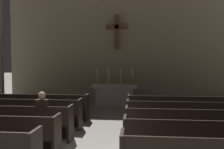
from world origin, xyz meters
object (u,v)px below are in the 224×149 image
Objects in this scene: lone_worshipper at (43,114)px; candlestick_inner_right at (121,79)px; pew_left_row_4 at (22,113)px; pew_right_row_3 at (202,127)px; candlestick_outer_left at (97,79)px; candlestick_inner_left at (108,79)px; pew_left_row_5 at (36,106)px; pew_right_row_4 at (191,116)px; pew_right_row_2 at (217,141)px; candlestick_outer_right at (132,79)px; pew_left_row_3 at (2,122)px; pew_right_row_5 at (183,109)px; altar at (115,95)px.

candlestick_inner_right is at bearing 70.85° from lone_worshipper.
pew_left_row_4 is 1.00× the size of pew_right_row_3.
candlestick_outer_left is 0.55m from candlestick_inner_left.
pew_left_row_5 is 5.39m from pew_right_row_4.
candlestick_inner_left is (-2.94, 6.33, 0.79)m from pew_right_row_2.
candlestick_outer_right reaches higher than pew_left_row_4.
pew_left_row_3 is at bearing -108.93° from candlestick_outer_left.
pew_right_row_5 is (0.00, 1.11, 0.00)m from pew_right_row_4.
candlestick_outer_right is (3.49, 4.10, 0.79)m from pew_left_row_4.
lone_worshipper is at bearing -43.23° from pew_left_row_4.
pew_right_row_3 is 5.85m from altar.
pew_right_row_4 is 4.28m from lone_worshipper.
candlestick_inner_right is 0.55m from candlestick_outer_right.
pew_left_row_5 is 3.88m from candlestick_inner_left.
lone_worshipper is (-1.50, -5.18, 0.16)m from altar.
lone_worshipper is at bearing 164.45° from pew_right_row_2.
candlestick_outer_left is 1.70m from candlestick_outer_right.
pew_left_row_3 is 5.73m from pew_right_row_5.
pew_right_row_3 is at bearing 90.00° from pew_right_row_2.
pew_right_row_3 is at bearing 0.00° from pew_left_row_3.
lone_worshipper is at bearing -114.40° from candlestick_outer_right.
candlestick_inner_left is 0.60× the size of lone_worshipper.
pew_left_row_5 is 4.66m from candlestick_outer_right.
lone_worshipper is at bearing -165.46° from pew_right_row_4.
candlestick_inner_right reaches higher than lone_worshipper.
pew_right_row_5 is at bearing 90.00° from pew_right_row_4.
pew_right_row_5 is at bearing 90.00° from pew_right_row_3.
pew_right_row_2 is at bearing -11.90° from pew_left_row_3.
candlestick_outer_left reaches higher than lone_worshipper.
pew_left_row_4 is 4.88m from altar.
pew_left_row_5 is 4.82× the size of candlestick_inner_right.
pew_right_row_4 is at bearing -60.31° from candlestick_inner_right.
pew_left_row_3 and pew_right_row_3 have the same top height.
pew_left_row_3 is at bearing -157.15° from pew_right_row_5.
pew_left_row_3 is 1.00× the size of pew_right_row_2.
pew_left_row_3 is 1.00× the size of pew_right_row_5.
candlestick_outer_right is (0.85, -0.00, 0.74)m from altar.
pew_right_row_4 is 5.44m from candlestick_outer_left.
pew_left_row_3 is 1.16m from lone_worshipper.
pew_right_row_4 is (5.28, -1.11, 0.00)m from pew_left_row_5.
lone_worshipper is (-4.14, 0.04, 0.22)m from pew_right_row_3.
altar is (-2.64, 5.22, 0.06)m from pew_right_row_3.
pew_right_row_3 is at bearing -60.60° from candlestick_inner_left.
pew_left_row_5 is at bearing 90.00° from pew_left_row_3.
candlestick_inner_right is at bearing 54.39° from pew_left_row_4.
pew_left_row_4 is 1.00× the size of pew_right_row_4.
altar is at bearing 63.16° from pew_left_row_3.
candlestick_outer_left is (-3.49, 4.10, 0.79)m from pew_right_row_4.
pew_right_row_3 is at bearing -11.90° from pew_left_row_4.
pew_left_row_4 is 5.44m from candlestick_outer_right.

